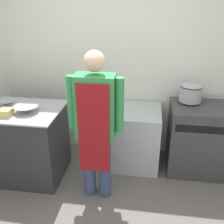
{
  "coord_description": "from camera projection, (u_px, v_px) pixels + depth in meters",
  "views": [
    {
      "loc": [
        0.44,
        -1.82,
        2.21
      ],
      "look_at": [
        0.05,
        0.92,
        0.95
      ],
      "focal_mm": 42.0,
      "sensor_mm": 36.0,
      "label": 1
    }
  ],
  "objects": [
    {
      "name": "small_bowl",
      "position": [
        6.0,
        103.0,
        3.26
      ],
      "size": [
        0.18,
        0.18,
        0.06
      ],
      "color": "#9EA0A8",
      "rests_on": "prep_counter"
    },
    {
      "name": "person_cook",
      "position": [
        96.0,
        122.0,
        2.76
      ],
      "size": [
        0.59,
        0.24,
        1.72
      ],
      "color": "#38476B",
      "rests_on": "ground_plane"
    },
    {
      "name": "mixing_bowl",
      "position": [
        26.0,
        109.0,
        3.06
      ],
      "size": [
        0.28,
        0.28,
        0.08
      ],
      "color": "#9EA0A8",
      "rests_on": "prep_counter"
    },
    {
      "name": "wall_back",
      "position": [
        117.0,
        62.0,
        3.58
      ],
      "size": [
        8.0,
        0.05,
        2.7
      ],
      "color": "silver",
      "rests_on": "ground_plane"
    },
    {
      "name": "plastic_tub",
      "position": [
        6.0,
        113.0,
        2.96
      ],
      "size": [
        0.13,
        0.13,
        0.08
      ],
      "color": "#D8B266",
      "rests_on": "prep_counter"
    },
    {
      "name": "fridge_unit",
      "position": [
        134.0,
        137.0,
        3.59
      ],
      "size": [
        0.68,
        0.67,
        0.81
      ],
      "color": "#A8ADB2",
      "rests_on": "ground_plane"
    },
    {
      "name": "stove",
      "position": [
        201.0,
        138.0,
        3.45
      ],
      "size": [
        0.83,
        0.63,
        0.94
      ],
      "color": "#38383D",
      "rests_on": "ground_plane"
    },
    {
      "name": "prep_counter",
      "position": [
        24.0,
        143.0,
        3.34
      ],
      "size": [
        1.02,
        0.76,
        0.93
      ],
      "color": "#2D2D33",
      "rests_on": "ground_plane"
    },
    {
      "name": "stock_pot",
      "position": [
        191.0,
        92.0,
        3.32
      ],
      "size": [
        0.28,
        0.28,
        0.23
      ],
      "color": "#9EA0A8",
      "rests_on": "stove"
    }
  ]
}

